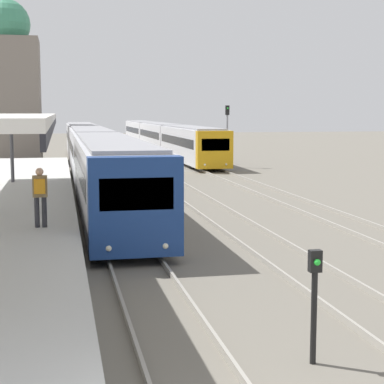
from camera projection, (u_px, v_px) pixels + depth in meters
The scene contains 6 objects.
person_on_platform at pixel (40, 192), 17.72m from camera, with size 0.40×0.40×1.66m.
train_near at pixel (90, 149), 42.13m from camera, with size 2.53×52.19×3.06m.
train_far at pixel (161, 136), 66.63m from camera, with size 2.50×48.06×2.95m.
signal_post_near at pixel (314, 294), 10.39m from camera, with size 0.20×0.21×1.90m.
signal_mast_far at pixel (227, 128), 47.58m from camera, with size 0.28×0.29×4.59m.
distant_domed_building at pixel (7, 86), 52.70m from camera, with size 5.37×5.37×13.26m.
Camera 1 is at (-1.92, -6.07, 4.11)m, focal length 60.00 mm.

